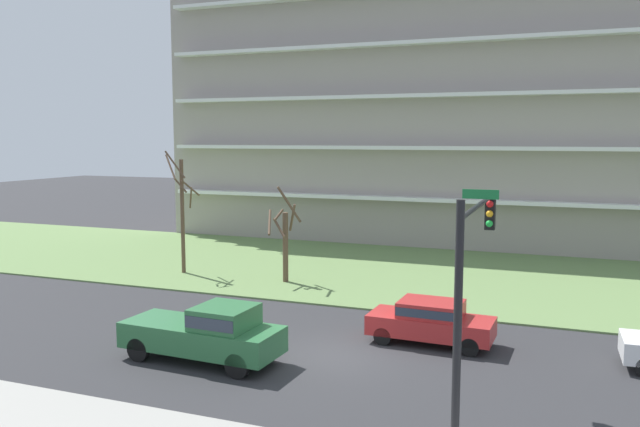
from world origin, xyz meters
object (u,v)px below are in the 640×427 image
at_px(tree_far_left, 182,210).
at_px(traffic_signal_mast, 472,271).
at_px(pickup_green_near_left, 208,332).
at_px(tree_left, 284,239).
at_px(sedan_red_center_left, 431,320).

xyz_separation_m(tree_far_left, traffic_signal_mast, (17.22, -14.07, 0.72)).
xyz_separation_m(pickup_green_near_left, traffic_signal_mast, (8.82, -2.57, 3.21)).
bearing_deg(tree_left, pickup_green_near_left, -78.24).
distance_m(tree_left, pickup_green_near_left, 11.79).
distance_m(pickup_green_near_left, sedan_red_center_left, 7.89).
relative_size(tree_far_left, traffic_signal_mast, 1.09).
distance_m(tree_left, traffic_signal_mast, 18.07).
xyz_separation_m(tree_left, sedan_red_center_left, (8.86, -6.96, -1.43)).
distance_m(sedan_red_center_left, traffic_signal_mast, 8.18).
relative_size(tree_far_left, tree_left, 1.34).
height_order(tree_far_left, pickup_green_near_left, tree_far_left).
bearing_deg(traffic_signal_mast, tree_left, 128.61).
xyz_separation_m(tree_left, pickup_green_near_left, (2.39, -11.47, -1.28)).
xyz_separation_m(pickup_green_near_left, sedan_red_center_left, (6.47, 4.51, -0.14)).
distance_m(tree_left, sedan_red_center_left, 11.36).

